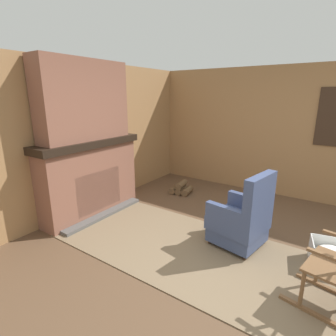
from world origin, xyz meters
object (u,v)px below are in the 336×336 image
(armchair, at_px, (242,220))
(laundry_basket, at_px, (332,256))
(oil_lamp_vase, at_px, (73,134))
(firewood_stack, at_px, (181,189))
(storage_case, at_px, (106,132))

(armchair, height_order, laundry_basket, armchair)
(armchair, distance_m, oil_lamp_vase, 2.76)
(firewood_stack, bearing_deg, laundry_basket, -21.75)
(oil_lamp_vase, bearing_deg, storage_case, 89.99)
(laundry_basket, height_order, storage_case, storage_case)
(laundry_basket, relative_size, storage_case, 2.16)
(oil_lamp_vase, bearing_deg, laundry_basket, 12.53)
(oil_lamp_vase, bearing_deg, armchair, 14.39)
(laundry_basket, bearing_deg, armchair, -172.03)
(firewood_stack, relative_size, oil_lamp_vase, 1.49)
(armchair, xyz_separation_m, firewood_stack, (-1.68, 1.23, -0.27))
(oil_lamp_vase, height_order, storage_case, oil_lamp_vase)
(oil_lamp_vase, distance_m, storage_case, 0.67)
(armchair, relative_size, storage_case, 4.37)
(laundry_basket, xyz_separation_m, oil_lamp_vase, (-3.52, -0.78, 1.22))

